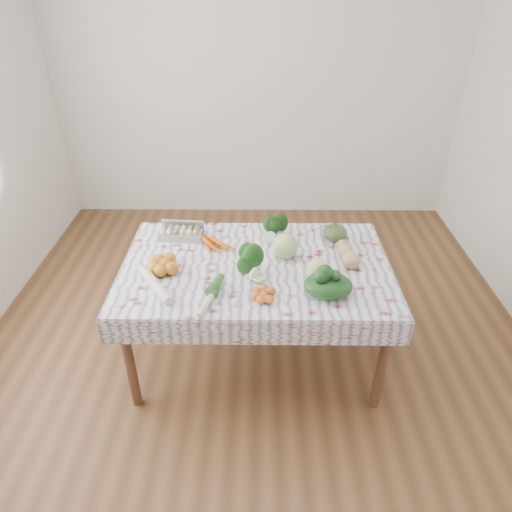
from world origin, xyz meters
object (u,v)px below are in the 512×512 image
(kabocha_squash, at_px, (335,233))
(cabbage, at_px, (285,246))
(dining_table, at_px, (256,275))
(egg_carton, at_px, (180,234))
(grapefruit, at_px, (318,268))
(butternut_squash, at_px, (348,254))

(kabocha_squash, height_order, cabbage, cabbage)
(dining_table, bearing_deg, egg_carton, 149.68)
(kabocha_squash, distance_m, grapefruit, 0.45)
(cabbage, height_order, grapefruit, cabbage)
(egg_carton, xyz_separation_m, cabbage, (0.69, -0.22, 0.04))
(dining_table, relative_size, butternut_squash, 6.65)
(cabbage, bearing_deg, dining_table, -156.27)
(kabocha_squash, bearing_deg, cabbage, -147.16)
(grapefruit, bearing_deg, egg_carton, 154.20)
(egg_carton, relative_size, kabocha_squash, 1.75)
(cabbage, bearing_deg, butternut_squash, -6.46)
(egg_carton, bearing_deg, kabocha_squash, 4.22)
(egg_carton, height_order, grapefruit, grapefruit)
(kabocha_squash, relative_size, grapefruit, 1.44)
(kabocha_squash, xyz_separation_m, butternut_squash, (0.04, -0.26, 0.00))
(kabocha_squash, height_order, grapefruit, grapefruit)
(egg_carton, height_order, kabocha_squash, kabocha_squash)
(kabocha_squash, height_order, butternut_squash, butternut_squash)
(dining_table, xyz_separation_m, grapefruit, (0.37, -0.12, 0.14))
(grapefruit, bearing_deg, kabocha_squash, 69.47)
(dining_table, distance_m, grapefruit, 0.41)
(egg_carton, bearing_deg, cabbage, -13.40)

